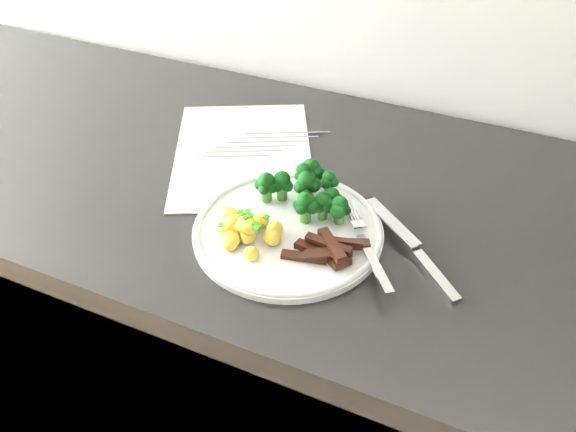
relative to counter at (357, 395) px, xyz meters
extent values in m
cube|color=black|center=(0.00, 0.01, 0.00)|extent=(2.34, 0.59, 0.88)
cube|color=white|center=(-0.24, 0.05, 0.44)|extent=(0.32, 0.36, 0.00)
cube|color=slate|center=(-0.20, 0.13, 0.44)|extent=(0.13, 0.07, 0.00)
cube|color=slate|center=(-0.21, 0.11, 0.44)|extent=(0.12, 0.06, 0.00)
cube|color=slate|center=(-0.22, 0.09, 0.44)|extent=(0.12, 0.06, 0.00)
cube|color=slate|center=(-0.23, 0.07, 0.44)|extent=(0.11, 0.06, 0.00)
cube|color=slate|center=(-0.24, 0.05, 0.44)|extent=(0.11, 0.06, 0.00)
cube|color=slate|center=(-0.25, 0.03, 0.44)|extent=(0.10, 0.05, 0.00)
cylinder|color=white|center=(-0.10, -0.10, 0.44)|extent=(0.25, 0.25, 0.01)
torus|color=white|center=(-0.10, -0.10, 0.45)|extent=(0.25, 0.25, 0.01)
cylinder|color=#2F6321|center=(-0.09, -0.04, 0.47)|extent=(0.02, 0.02, 0.02)
sphere|color=black|center=(-0.09, -0.04, 0.49)|extent=(0.02, 0.02, 0.02)
sphere|color=black|center=(-0.10, -0.04, 0.49)|extent=(0.02, 0.02, 0.02)
sphere|color=black|center=(-0.10, -0.05, 0.49)|extent=(0.02, 0.02, 0.02)
sphere|color=black|center=(-0.09, -0.04, 0.49)|extent=(0.02, 0.02, 0.02)
cylinder|color=#2F6321|center=(-0.06, -0.04, 0.46)|extent=(0.01, 0.01, 0.02)
sphere|color=black|center=(-0.05, -0.04, 0.47)|extent=(0.02, 0.02, 0.02)
sphere|color=black|center=(-0.06, -0.03, 0.47)|extent=(0.01, 0.01, 0.01)
sphere|color=black|center=(-0.06, -0.05, 0.47)|extent=(0.01, 0.01, 0.01)
sphere|color=black|center=(-0.06, -0.04, 0.48)|extent=(0.02, 0.02, 0.02)
cylinder|color=#2F6321|center=(-0.13, -0.04, 0.46)|extent=(0.01, 0.01, 0.02)
sphere|color=black|center=(-0.12, -0.04, 0.47)|extent=(0.02, 0.02, 0.02)
sphere|color=black|center=(-0.14, -0.03, 0.48)|extent=(0.02, 0.02, 0.02)
sphere|color=black|center=(-0.14, -0.05, 0.47)|extent=(0.01, 0.01, 0.01)
sphere|color=black|center=(-0.13, -0.04, 0.48)|extent=(0.02, 0.02, 0.02)
cylinder|color=#2F6321|center=(-0.07, -0.02, 0.47)|extent=(0.01, 0.01, 0.02)
sphere|color=black|center=(-0.07, -0.01, 0.48)|extent=(0.02, 0.02, 0.02)
sphere|color=black|center=(-0.08, -0.01, 0.48)|extent=(0.01, 0.01, 0.01)
sphere|color=black|center=(-0.08, -0.02, 0.48)|extent=(0.02, 0.02, 0.02)
sphere|color=black|center=(-0.07, -0.02, 0.49)|extent=(0.02, 0.02, 0.02)
cylinder|color=#2F6321|center=(-0.11, -0.02, 0.47)|extent=(0.01, 0.01, 0.02)
sphere|color=black|center=(-0.10, -0.01, 0.48)|extent=(0.02, 0.02, 0.02)
sphere|color=black|center=(-0.11, -0.01, 0.48)|extent=(0.02, 0.02, 0.02)
sphere|color=black|center=(-0.11, -0.02, 0.48)|extent=(0.01, 0.01, 0.01)
sphere|color=black|center=(-0.11, -0.02, 0.49)|extent=(0.02, 0.02, 0.02)
cylinder|color=#2F6321|center=(-0.04, -0.06, 0.46)|extent=(0.01, 0.01, 0.02)
sphere|color=black|center=(-0.03, -0.06, 0.47)|extent=(0.01, 0.01, 0.01)
sphere|color=black|center=(-0.04, -0.05, 0.47)|extent=(0.02, 0.02, 0.02)
sphere|color=black|center=(-0.05, -0.06, 0.47)|extent=(0.02, 0.02, 0.02)
sphere|color=black|center=(-0.04, -0.07, 0.47)|extent=(0.02, 0.02, 0.02)
sphere|color=black|center=(-0.04, -0.06, 0.48)|extent=(0.02, 0.02, 0.02)
cylinder|color=#2F6321|center=(-0.15, -0.05, 0.46)|extent=(0.01, 0.01, 0.02)
sphere|color=black|center=(-0.14, -0.05, 0.47)|extent=(0.02, 0.02, 0.02)
sphere|color=black|center=(-0.15, -0.04, 0.47)|extent=(0.02, 0.02, 0.02)
sphere|color=black|center=(-0.16, -0.05, 0.47)|extent=(0.02, 0.02, 0.02)
sphere|color=black|center=(-0.15, -0.06, 0.47)|extent=(0.01, 0.01, 0.01)
sphere|color=black|center=(-0.15, -0.05, 0.48)|extent=(0.02, 0.02, 0.02)
cylinder|color=#2F6321|center=(-0.08, -0.07, 0.46)|extent=(0.01, 0.01, 0.02)
sphere|color=black|center=(-0.07, -0.07, 0.48)|extent=(0.02, 0.02, 0.02)
sphere|color=black|center=(-0.08, -0.06, 0.48)|extent=(0.02, 0.02, 0.02)
sphere|color=black|center=(-0.09, -0.07, 0.48)|extent=(0.02, 0.02, 0.02)
sphere|color=black|center=(-0.09, -0.08, 0.48)|extent=(0.02, 0.02, 0.02)
sphere|color=black|center=(-0.08, -0.07, 0.48)|extent=(0.02, 0.02, 0.02)
cylinder|color=#2F6321|center=(-0.07, -0.06, 0.46)|extent=(0.01, 0.01, 0.02)
sphere|color=black|center=(-0.06, -0.06, 0.47)|extent=(0.02, 0.02, 0.02)
sphere|color=black|center=(-0.07, -0.05, 0.47)|extent=(0.01, 0.01, 0.01)
sphere|color=black|center=(-0.07, -0.07, 0.47)|extent=(0.02, 0.02, 0.02)
sphere|color=black|center=(-0.07, -0.06, 0.48)|extent=(0.02, 0.02, 0.02)
cylinder|color=#2F6321|center=(-0.11, 0.00, 0.46)|extent=(0.02, 0.02, 0.02)
sphere|color=black|center=(-0.10, 0.00, 0.48)|extent=(0.02, 0.02, 0.02)
sphere|color=black|center=(-0.11, 0.01, 0.48)|extent=(0.02, 0.02, 0.02)
sphere|color=black|center=(-0.11, -0.01, 0.48)|extent=(0.02, 0.02, 0.02)
sphere|color=black|center=(-0.11, 0.00, 0.48)|extent=(0.02, 0.02, 0.02)
ellipsoid|color=#F6D74A|center=(-0.15, -0.16, 0.46)|extent=(0.02, 0.02, 0.02)
ellipsoid|color=#F6D74A|center=(-0.13, -0.14, 0.46)|extent=(0.02, 0.02, 0.02)
ellipsoid|color=#F6D74A|center=(-0.15, -0.14, 0.46)|extent=(0.02, 0.02, 0.02)
ellipsoid|color=#F6D74A|center=(-0.11, -0.11, 0.46)|extent=(0.02, 0.02, 0.02)
ellipsoid|color=#F6D74A|center=(-0.13, -0.11, 0.46)|extent=(0.02, 0.02, 0.02)
ellipsoid|color=#F6D74A|center=(-0.11, -0.13, 0.46)|extent=(0.02, 0.02, 0.02)
ellipsoid|color=#F6D74A|center=(-0.14, -0.14, 0.46)|extent=(0.02, 0.02, 0.02)
ellipsoid|color=#F6D74A|center=(-0.12, -0.17, 0.46)|extent=(0.02, 0.02, 0.02)
ellipsoid|color=#F6D74A|center=(-0.15, -0.15, 0.46)|extent=(0.02, 0.02, 0.02)
ellipsoid|color=#F6D74A|center=(-0.16, -0.11, 0.46)|extent=(0.02, 0.02, 0.02)
ellipsoid|color=#F6D74A|center=(-0.16, -0.12, 0.46)|extent=(0.02, 0.02, 0.02)
ellipsoid|color=#F6D74A|center=(-0.14, -0.14, 0.47)|extent=(0.02, 0.02, 0.02)
ellipsoid|color=#F6D74A|center=(-0.13, -0.14, 0.47)|extent=(0.02, 0.02, 0.02)
ellipsoid|color=#F6D74A|center=(-0.17, -0.11, 0.46)|extent=(0.02, 0.02, 0.02)
ellipsoid|color=#F6D74A|center=(-0.16, -0.14, 0.46)|extent=(0.02, 0.02, 0.02)
ellipsoid|color=#F6D74A|center=(-0.14, -0.13, 0.47)|extent=(0.02, 0.02, 0.02)
cube|color=#1B670C|center=(-0.11, -0.14, 0.49)|extent=(0.01, 0.01, 0.00)
cube|color=#1B670C|center=(-0.12, -0.15, 0.49)|extent=(0.01, 0.01, 0.00)
cube|color=#1B670C|center=(-0.13, -0.13, 0.48)|extent=(0.01, 0.01, 0.00)
cube|color=#1B670C|center=(-0.14, -0.14, 0.48)|extent=(0.01, 0.01, 0.00)
cube|color=#1B670C|center=(-0.14, -0.13, 0.49)|extent=(0.01, 0.01, 0.00)
cube|color=#1B670C|center=(-0.15, -0.12, 0.48)|extent=(0.01, 0.01, 0.00)
cube|color=#1B670C|center=(-0.16, -0.16, 0.48)|extent=(0.01, 0.01, 0.00)
cube|color=#1B670C|center=(-0.14, -0.12, 0.48)|extent=(0.01, 0.01, 0.00)
cube|color=#1B670C|center=(-0.12, -0.14, 0.48)|extent=(0.01, 0.01, 0.00)
cube|color=#1B670C|center=(-0.14, -0.13, 0.48)|extent=(0.01, 0.01, 0.00)
cube|color=#1B670C|center=(-0.14, -0.14, 0.49)|extent=(0.01, 0.01, 0.00)
cube|color=#1B670C|center=(-0.12, -0.12, 0.48)|extent=(0.01, 0.01, 0.00)
cube|color=#1B670C|center=(-0.14, -0.14, 0.48)|extent=(0.01, 0.01, 0.00)
cube|color=#1B670C|center=(-0.15, -0.12, 0.48)|extent=(0.01, 0.01, 0.00)
cube|color=black|center=(-0.03, -0.13, 0.45)|extent=(0.05, 0.04, 0.01)
cube|color=black|center=(-0.01, -0.10, 0.45)|extent=(0.05, 0.04, 0.01)
cube|color=black|center=(-0.05, -0.13, 0.45)|extent=(0.06, 0.02, 0.01)
cube|color=black|center=(-0.06, -0.14, 0.45)|extent=(0.06, 0.02, 0.01)
cube|color=black|center=(-0.03, -0.12, 0.45)|extent=(0.05, 0.03, 0.01)
cube|color=black|center=(-0.03, -0.12, 0.45)|extent=(0.06, 0.05, 0.01)
cube|color=black|center=(-0.03, -0.12, 0.47)|extent=(0.06, 0.02, 0.01)
cube|color=black|center=(-0.02, -0.10, 0.46)|extent=(0.04, 0.02, 0.01)
cube|color=black|center=(-0.03, -0.12, 0.46)|extent=(0.04, 0.04, 0.01)
cube|color=black|center=(-0.03, -0.12, 0.47)|extent=(0.05, 0.05, 0.01)
cube|color=black|center=(-0.03, -0.13, 0.46)|extent=(0.06, 0.04, 0.02)
cube|color=silver|center=(0.03, -0.12, 0.46)|extent=(0.08, 0.10, 0.02)
cube|color=silver|center=(-0.02, -0.06, 0.46)|extent=(0.03, 0.03, 0.01)
cylinder|color=silver|center=(-0.02, -0.04, 0.46)|extent=(0.02, 0.03, 0.00)
cylinder|color=silver|center=(-0.03, -0.04, 0.46)|extent=(0.02, 0.03, 0.00)
cylinder|color=silver|center=(-0.03, -0.04, 0.46)|extent=(0.02, 0.03, 0.00)
cylinder|color=silver|center=(-0.03, -0.04, 0.46)|extent=(0.02, 0.03, 0.00)
cube|color=silver|center=(0.02, -0.03, 0.45)|extent=(0.10, 0.09, 0.01)
cube|color=silver|center=(0.09, -0.10, 0.45)|extent=(0.08, 0.07, 0.02)
camera|label=1|loc=(0.13, -0.62, 0.94)|focal=35.89mm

